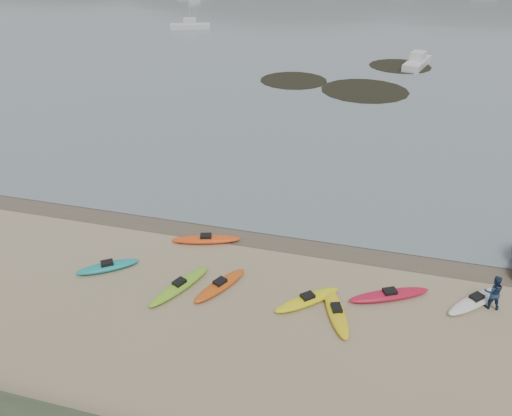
% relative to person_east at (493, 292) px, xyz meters
% --- Properties ---
extents(ground, '(600.00, 600.00, 0.00)m').
position_rel_person_east_xyz_m(ground, '(-11.06, 3.07, -0.79)').
color(ground, tan).
rests_on(ground, ground).
extents(wet_sand, '(60.00, 60.00, 0.00)m').
position_rel_person_east_xyz_m(wet_sand, '(-11.06, 2.77, -0.78)').
color(wet_sand, brown).
rests_on(wet_sand, ground).
extents(kayaks, '(19.14, 6.50, 0.34)m').
position_rel_person_east_xyz_m(kayaks, '(-8.99, -1.08, -0.62)').
color(kayaks, '#D75212').
rests_on(kayaks, ground).
extents(person_east, '(0.80, 0.64, 1.57)m').
position_rel_person_east_xyz_m(person_east, '(0.00, 0.00, 0.00)').
color(person_east, navy).
rests_on(person_east, ground).
extents(kelp_mats, '(17.62, 18.76, 0.04)m').
position_rel_person_east_xyz_m(kelp_mats, '(-8.79, 34.63, -0.76)').
color(kelp_mats, black).
rests_on(kelp_mats, water).
extents(moored_boats, '(91.50, 85.07, 1.19)m').
position_rel_person_east_xyz_m(moored_boats, '(-2.74, 89.30, -0.24)').
color(moored_boats, silver).
rests_on(moored_boats, ground).
extents(far_hills, '(550.00, 135.00, 80.00)m').
position_rel_person_east_xyz_m(far_hills, '(28.32, 197.03, -16.71)').
color(far_hills, '#384235').
rests_on(far_hills, ground).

